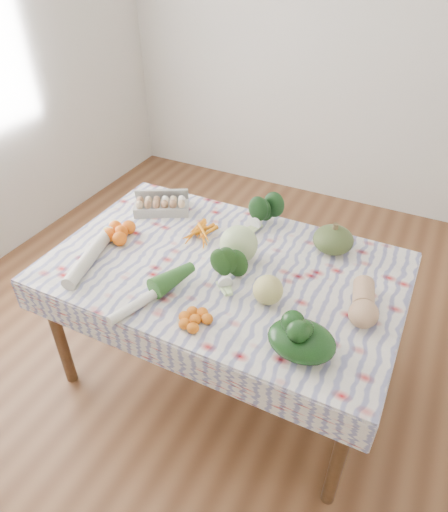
{
  "coord_description": "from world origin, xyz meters",
  "views": [
    {
      "loc": [
        0.76,
        -1.53,
        2.11
      ],
      "look_at": [
        0.0,
        0.0,
        0.82
      ],
      "focal_mm": 32.0,
      "sensor_mm": 36.0,
      "label": 1
    }
  ],
  "objects": [
    {
      "name": "butternut_squash",
      "position": [
        0.66,
        -0.02,
        0.82
      ],
      "size": [
        0.17,
        0.28,
        0.12
      ],
      "primitive_type": "ellipsoid",
      "rotation": [
        0.0,
        0.0,
        0.21
      ],
      "color": "tan",
      "rests_on": "tablecloth"
    },
    {
      "name": "leek",
      "position": [
        -0.17,
        -0.35,
        0.79
      ],
      "size": [
        0.18,
        0.43,
        0.05
      ],
      "primitive_type": "cylinder",
      "rotation": [
        1.57,
        0.0,
        -0.31
      ],
      "color": "silver",
      "rests_on": "tablecloth"
    },
    {
      "name": "carrot_bunch",
      "position": [
        -0.21,
        0.17,
        0.78
      ],
      "size": [
        0.21,
        0.2,
        0.04
      ],
      "primitive_type": "cube",
      "rotation": [
        0.0,
        0.0,
        0.12
      ],
      "color": "orange",
      "rests_on": "tablecloth"
    },
    {
      "name": "dining_table",
      "position": [
        0.0,
        0.0,
        0.68
      ],
      "size": [
        1.6,
        1.0,
        0.75
      ],
      "color": "brown",
      "rests_on": "ground"
    },
    {
      "name": "mandarin_cluster",
      "position": [
        0.07,
        -0.39,
        0.79
      ],
      "size": [
        0.21,
        0.21,
        0.05
      ],
      "primitive_type": "cube",
      "rotation": [
        0.0,
        0.0,
        -0.36
      ],
      "color": "orange",
      "rests_on": "tablecloth"
    },
    {
      "name": "cabbage",
      "position": [
        0.04,
        0.07,
        0.85
      ],
      "size": [
        0.22,
        0.22,
        0.18
      ],
      "primitive_type": "sphere",
      "rotation": [
        0.0,
        0.0,
        -0.22
      ],
      "color": "#AFCB86",
      "rests_on": "tablecloth"
    },
    {
      "name": "broccoli",
      "position": [
        0.05,
        -0.11,
        0.82
      ],
      "size": [
        0.22,
        0.22,
        0.12
      ],
      "primitive_type": "ellipsoid",
      "rotation": [
        0.0,
        0.0,
        0.72
      ],
      "color": "#1B4115",
      "rests_on": "tablecloth"
    },
    {
      "name": "daikon",
      "position": [
        -0.59,
        -0.26,
        0.79
      ],
      "size": [
        0.17,
        0.46,
        0.07
      ],
      "primitive_type": "cylinder",
      "rotation": [
        1.57,
        0.0,
        0.24
      ],
      "color": "beige",
      "rests_on": "tablecloth"
    },
    {
      "name": "tablecloth",
      "position": [
        0.0,
        0.0,
        0.76
      ],
      "size": [
        1.66,
        1.06,
        0.01
      ],
      "primitive_type": "cube",
      "color": "silver",
      "rests_on": "dining_table"
    },
    {
      "name": "ground",
      "position": [
        0.0,
        0.0,
        0.0
      ],
      "size": [
        4.5,
        4.5,
        0.0
      ],
      "primitive_type": "plane",
      "color": "brown",
      "rests_on": "ground"
    },
    {
      "name": "kabocha_squash",
      "position": [
        0.42,
        0.35,
        0.83
      ],
      "size": [
        0.26,
        0.26,
        0.13
      ],
      "primitive_type": "ellipsoid",
      "rotation": [
        0.0,
        0.0,
        -0.37
      ],
      "color": "#475A2B",
      "rests_on": "tablecloth"
    },
    {
      "name": "kale_bunch",
      "position": [
        0.02,
        0.4,
        0.84
      ],
      "size": [
        0.19,
        0.18,
        0.15
      ],
      "primitive_type": "ellipsoid",
      "rotation": [
        0.0,
        0.0,
        -0.19
      ],
      "color": "#143715",
      "rests_on": "tablecloth"
    },
    {
      "name": "wall_back",
      "position": [
        0.0,
        2.25,
        1.4
      ],
      "size": [
        4.0,
        0.04,
        2.8
      ],
      "primitive_type": "cube",
      "color": "silver",
      "rests_on": "ground"
    },
    {
      "name": "orange_cluster",
      "position": [
        -0.58,
        -0.03,
        0.8
      ],
      "size": [
        0.27,
        0.27,
        0.08
      ],
      "primitive_type": "cube",
      "rotation": [
        0.0,
        0.0,
        0.21
      ],
      "color": "orange",
      "rests_on": "tablecloth"
    },
    {
      "name": "grapefruit",
      "position": [
        0.28,
        -0.14,
        0.83
      ],
      "size": [
        0.16,
        0.16,
        0.13
      ],
      "primitive_type": "sphere",
      "rotation": [
        0.0,
        0.0,
        -0.27
      ],
      "color": "#C5BD68",
      "rests_on": "tablecloth"
    },
    {
      "name": "spinach_bag",
      "position": [
        0.5,
        -0.34,
        0.82
      ],
      "size": [
        0.31,
        0.28,
        0.12
      ],
      "primitive_type": "ellipsoid",
      "rotation": [
        0.0,
        0.0,
        0.31
      ],
      "color": "black",
      "rests_on": "tablecloth"
    },
    {
      "name": "egg_carton",
      "position": [
        -0.53,
        0.27,
        0.8
      ],
      "size": [
        0.32,
        0.25,
        0.08
      ],
      "primitive_type": "cube",
      "rotation": [
        0.0,
        0.0,
        0.51
      ],
      "color": "#AFB0AA",
      "rests_on": "tablecloth"
    }
  ]
}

